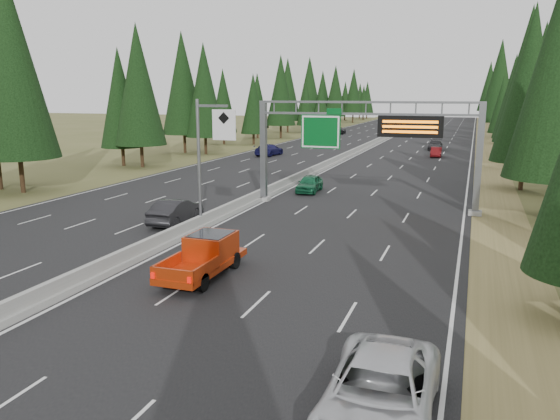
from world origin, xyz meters
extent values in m
cube|color=black|center=(0.00, 80.00, 0.04)|extent=(32.00, 260.00, 0.08)
cube|color=olive|center=(17.80, 80.00, 0.03)|extent=(3.60, 260.00, 0.06)
cube|color=#4E5226|center=(-17.80, 80.00, 0.03)|extent=(3.60, 260.00, 0.06)
cube|color=gray|center=(0.00, 80.00, 0.23)|extent=(0.70, 260.00, 0.30)
cube|color=gray|center=(0.00, 80.00, 0.63)|extent=(0.30, 260.00, 0.60)
cube|color=slate|center=(0.35, 35.00, 3.98)|extent=(0.45, 0.45, 7.80)
cube|color=gray|center=(0.35, 35.00, 0.23)|extent=(0.90, 0.90, 0.30)
cube|color=slate|center=(16.20, 35.00, 3.98)|extent=(0.45, 0.45, 7.80)
cube|color=gray|center=(16.20, 35.00, 0.23)|extent=(0.90, 0.90, 0.30)
cube|color=slate|center=(8.28, 35.00, 7.80)|extent=(15.85, 0.35, 0.16)
cube|color=slate|center=(8.28, 35.00, 6.96)|extent=(15.85, 0.35, 0.16)
cube|color=#054C19|center=(5.00, 34.75, 5.63)|extent=(3.00, 0.10, 2.50)
cube|color=silver|center=(5.00, 34.69, 5.63)|extent=(2.85, 0.02, 2.35)
cube|color=#054C19|center=(6.00, 34.75, 7.13)|extent=(1.10, 0.10, 0.45)
cube|color=black|center=(11.50, 34.70, 6.13)|extent=(4.50, 0.40, 1.50)
cube|color=orange|center=(11.50, 34.48, 6.48)|extent=(3.80, 0.02, 0.18)
cube|color=orange|center=(11.50, 34.48, 6.13)|extent=(3.80, 0.02, 0.18)
cube|color=orange|center=(11.50, 34.48, 5.78)|extent=(3.80, 0.02, 0.18)
cylinder|color=slate|center=(0.00, 25.00, 4.08)|extent=(0.20, 0.20, 8.00)
cube|color=gray|center=(0.00, 25.00, 0.18)|extent=(0.50, 0.50, 0.20)
cube|color=slate|center=(1.00, 25.00, 7.68)|extent=(2.00, 0.15, 0.15)
cube|color=silver|center=(1.80, 24.88, 6.58)|extent=(1.50, 0.06, 1.80)
cylinder|color=black|center=(20.91, 35.05, 1.46)|extent=(0.40, 0.40, 2.92)
cylinder|color=black|center=(19.97, 47.68, 1.28)|extent=(0.40, 0.40, 2.55)
cone|color=black|center=(19.97, 47.68, 9.26)|extent=(5.75, 5.75, 13.41)
cylinder|color=black|center=(20.96, 64.44, 1.45)|extent=(0.40, 0.40, 2.90)
cone|color=black|center=(20.96, 64.44, 10.52)|extent=(6.53, 6.53, 15.24)
cylinder|color=black|center=(24.62, 64.63, 0.93)|extent=(0.40, 0.40, 1.85)
cone|color=black|center=(24.62, 64.63, 6.71)|extent=(4.17, 4.17, 9.72)
cylinder|color=black|center=(20.51, 79.65, 1.11)|extent=(0.40, 0.40, 2.22)
cone|color=black|center=(20.51, 79.65, 8.06)|extent=(5.00, 5.00, 11.67)
cylinder|color=black|center=(23.99, 80.51, 1.45)|extent=(0.40, 0.40, 2.90)
cone|color=black|center=(23.99, 80.51, 10.52)|extent=(6.53, 6.53, 15.23)
cylinder|color=black|center=(19.81, 97.55, 0.92)|extent=(0.40, 0.40, 1.83)
cone|color=black|center=(19.81, 97.55, 6.65)|extent=(4.12, 4.12, 9.62)
cylinder|color=black|center=(23.92, 95.87, 0.90)|extent=(0.40, 0.40, 1.81)
cone|color=black|center=(23.92, 95.87, 6.55)|extent=(4.07, 4.07, 9.49)
cylinder|color=black|center=(19.56, 111.43, 1.50)|extent=(0.40, 0.40, 3.00)
cone|color=black|center=(19.56, 111.43, 10.89)|extent=(6.76, 6.76, 15.77)
cylinder|color=black|center=(24.66, 112.43, 0.94)|extent=(0.40, 0.40, 1.89)
cone|color=black|center=(24.66, 112.43, 6.84)|extent=(4.25, 4.25, 9.91)
cylinder|color=black|center=(19.85, 127.93, 1.38)|extent=(0.40, 0.40, 2.76)
cone|color=black|center=(19.85, 127.93, 9.99)|extent=(6.20, 6.20, 14.47)
cylinder|color=black|center=(23.86, 128.43, 0.99)|extent=(0.40, 0.40, 1.98)
cone|color=black|center=(23.86, 128.43, 7.17)|extent=(4.45, 4.45, 10.39)
cylinder|color=black|center=(20.21, 144.31, 1.00)|extent=(0.40, 0.40, 2.01)
cone|color=black|center=(20.21, 144.31, 7.28)|extent=(4.52, 4.52, 10.55)
cylinder|color=black|center=(24.80, 142.24, 0.90)|extent=(0.40, 0.40, 1.81)
cone|color=black|center=(24.80, 142.24, 6.55)|extent=(4.07, 4.07, 9.49)
cylinder|color=black|center=(20.73, 159.91, 1.27)|extent=(0.40, 0.40, 2.55)
cone|color=black|center=(20.73, 159.91, 9.24)|extent=(5.74, 5.74, 13.39)
cylinder|color=black|center=(24.62, 159.93, 1.43)|extent=(0.40, 0.40, 2.87)
cone|color=black|center=(24.62, 159.93, 10.39)|extent=(6.45, 6.45, 15.05)
cylinder|color=black|center=(20.65, 173.78, 1.36)|extent=(0.40, 0.40, 2.72)
cone|color=black|center=(20.65, 173.78, 9.85)|extent=(6.11, 6.11, 14.26)
cylinder|color=black|center=(23.65, 175.42, 0.91)|extent=(0.40, 0.40, 1.82)
cone|color=black|center=(23.65, 175.42, 6.59)|extent=(4.09, 4.09, 9.54)
cylinder|color=black|center=(19.09, 189.45, 1.51)|extent=(0.40, 0.40, 3.03)
cone|color=black|center=(19.09, 189.45, 10.98)|extent=(6.81, 6.81, 15.90)
cylinder|color=black|center=(23.73, 188.09, 1.09)|extent=(0.40, 0.40, 2.17)
cone|color=black|center=(23.73, 188.09, 7.87)|extent=(4.89, 4.89, 11.40)
cylinder|color=black|center=(-20.80, 31.76, 1.51)|extent=(0.40, 0.40, 3.03)
cone|color=black|center=(-20.80, 31.76, 10.98)|extent=(6.81, 6.81, 15.90)
cylinder|color=black|center=(-20.67, 49.79, 1.30)|extent=(0.40, 0.40, 2.60)
cone|color=black|center=(-20.67, 49.79, 9.44)|extent=(5.86, 5.86, 13.68)
cylinder|color=black|center=(-23.55, 50.18, 1.10)|extent=(0.40, 0.40, 2.20)
cone|color=black|center=(-23.55, 50.18, 7.97)|extent=(4.95, 4.95, 11.54)
cylinder|color=black|center=(-20.19, 64.99, 1.23)|extent=(0.40, 0.40, 2.47)
cone|color=black|center=(-20.19, 64.99, 8.94)|extent=(5.55, 5.55, 12.94)
cylinder|color=black|center=(-23.82, 65.47, 1.37)|extent=(0.40, 0.40, 2.74)
cone|color=black|center=(-23.82, 65.47, 9.93)|extent=(6.16, 6.16, 14.38)
cylinder|color=black|center=(-19.45, 81.11, 0.94)|extent=(0.40, 0.40, 1.89)
cone|color=black|center=(-19.45, 81.11, 6.84)|extent=(4.25, 4.25, 9.91)
cylinder|color=black|center=(-24.58, 80.27, 1.01)|extent=(0.40, 0.40, 2.01)
cone|color=black|center=(-24.58, 80.27, 7.30)|extent=(4.53, 4.53, 10.57)
cylinder|color=black|center=(-19.66, 95.44, 1.26)|extent=(0.40, 0.40, 2.52)
cone|color=black|center=(-19.66, 95.44, 9.14)|extent=(5.67, 5.67, 13.24)
cylinder|color=black|center=(-24.07, 94.39, 0.99)|extent=(0.40, 0.40, 1.98)
cone|color=black|center=(-24.07, 94.39, 7.19)|extent=(4.46, 4.46, 10.41)
cylinder|color=black|center=(-19.20, 110.39, 0.88)|extent=(0.40, 0.40, 1.76)
cone|color=black|center=(-19.20, 110.39, 6.38)|extent=(3.96, 3.96, 9.24)
cylinder|color=black|center=(-23.88, 111.94, 1.30)|extent=(0.40, 0.40, 2.59)
cone|color=black|center=(-23.88, 111.94, 9.40)|extent=(5.83, 5.83, 13.61)
cylinder|color=black|center=(-19.96, 125.57, 0.90)|extent=(0.40, 0.40, 1.81)
cone|color=black|center=(-19.96, 125.57, 6.54)|extent=(4.06, 4.06, 9.48)
cylinder|color=black|center=(-23.85, 128.63, 1.40)|extent=(0.40, 0.40, 2.80)
cone|color=black|center=(-23.85, 128.63, 10.16)|extent=(6.30, 6.30, 14.71)
cylinder|color=black|center=(-20.21, 140.70, 1.28)|extent=(0.40, 0.40, 2.56)
cone|color=black|center=(-20.21, 140.70, 9.28)|extent=(5.76, 5.76, 13.44)
cylinder|color=black|center=(-24.32, 142.86, 1.18)|extent=(0.40, 0.40, 2.36)
cone|color=black|center=(-24.32, 142.86, 8.54)|extent=(5.30, 5.30, 12.37)
cylinder|color=black|center=(-19.12, 158.61, 1.27)|extent=(0.40, 0.40, 2.54)
cone|color=black|center=(-19.12, 158.61, 9.19)|extent=(5.71, 5.71, 13.31)
cylinder|color=black|center=(-23.72, 158.09, 0.92)|extent=(0.40, 0.40, 1.85)
cone|color=black|center=(-23.72, 158.09, 6.70)|extent=(4.16, 4.16, 9.70)
cylinder|color=black|center=(-19.37, 175.68, 0.91)|extent=(0.40, 0.40, 1.82)
cone|color=black|center=(-19.37, 175.68, 6.60)|extent=(4.10, 4.10, 9.56)
cylinder|color=black|center=(-25.00, 173.35, 1.00)|extent=(0.40, 0.40, 2.00)
cone|color=black|center=(-25.00, 173.35, 7.27)|extent=(4.51, 4.51, 10.53)
cylinder|color=black|center=(-20.53, 187.95, 1.03)|extent=(0.40, 0.40, 2.05)
cone|color=black|center=(-20.53, 187.95, 7.44)|extent=(4.62, 4.62, 10.77)
cylinder|color=black|center=(-23.19, 188.46, 0.98)|extent=(0.40, 0.40, 1.97)
cone|color=black|center=(-23.19, 188.46, 7.13)|extent=(4.43, 4.43, 10.33)
imported|color=silver|center=(14.01, 8.00, 0.91)|extent=(2.85, 6.04, 1.67)
cylinder|color=black|center=(3.55, 15.07, 0.48)|extent=(0.30, 0.81, 0.81)
cylinder|color=black|center=(5.27, 15.07, 0.48)|extent=(0.30, 0.81, 0.81)
cylinder|color=black|center=(3.55, 18.41, 0.48)|extent=(0.30, 0.81, 0.81)
cylinder|color=black|center=(5.27, 18.41, 0.48)|extent=(0.30, 0.81, 0.81)
cube|color=#AB2B0A|center=(4.41, 16.79, 0.64)|extent=(2.02, 5.66, 0.30)
cube|color=#AB2B0A|center=(4.41, 17.70, 1.34)|extent=(1.92, 2.22, 1.11)
cube|color=black|center=(4.41, 17.70, 1.65)|extent=(1.72, 1.92, 0.56)
cube|color=#AB2B0A|center=(3.45, 15.28, 0.99)|extent=(0.10, 2.43, 0.61)
cube|color=#AB2B0A|center=(5.37, 15.28, 0.99)|extent=(0.10, 2.43, 0.61)
cube|color=#AB2B0A|center=(4.41, 14.06, 0.99)|extent=(2.02, 0.10, 0.61)
imported|color=#155E39|center=(2.64, 40.00, 0.81)|extent=(1.92, 4.35, 1.46)
imported|color=#630E11|center=(11.04, 71.55, 0.74)|extent=(1.51, 4.03, 1.31)
imported|color=black|center=(10.25, 81.18, 0.82)|extent=(2.28, 5.21, 1.49)
imported|color=silver|center=(6.02, 111.89, 0.81)|extent=(2.64, 5.36, 1.46)
imported|color=black|center=(4.92, 131.99, 0.81)|extent=(1.99, 4.40, 1.47)
imported|color=black|center=(-2.24, 25.78, 0.88)|extent=(1.93, 4.96, 1.61)
imported|color=#17164F|center=(-10.80, 65.61, 0.88)|extent=(2.80, 5.73, 1.60)
imported|color=silver|center=(-6.77, 82.19, 0.79)|extent=(2.09, 4.30, 1.41)
imported|color=black|center=(-11.61, 110.10, 0.78)|extent=(2.68, 5.18, 1.40)
camera|label=1|loc=(15.84, -4.67, 8.35)|focal=35.00mm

